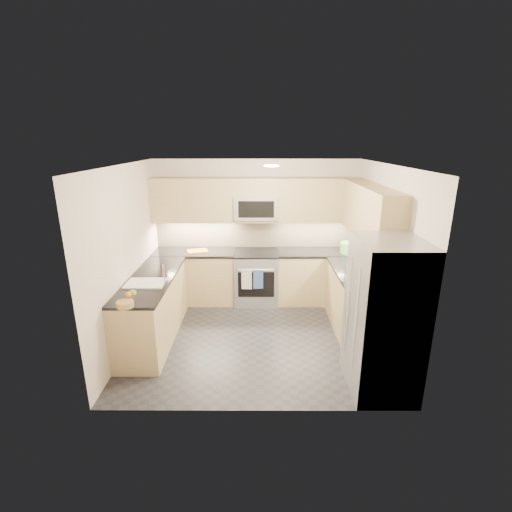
% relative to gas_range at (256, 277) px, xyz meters
% --- Properties ---
extents(floor, '(3.60, 3.20, 0.00)m').
position_rel_gas_range_xyz_m(floor, '(0.00, -1.28, -0.46)').
color(floor, '#24252A').
rests_on(floor, ground).
extents(ceiling, '(3.60, 3.20, 0.02)m').
position_rel_gas_range_xyz_m(ceiling, '(0.00, -1.28, 2.04)').
color(ceiling, beige).
rests_on(ceiling, wall_back).
extents(wall_back, '(3.60, 0.02, 2.50)m').
position_rel_gas_range_xyz_m(wall_back, '(0.00, 0.32, 0.79)').
color(wall_back, beige).
rests_on(wall_back, floor).
extents(wall_front, '(3.60, 0.02, 2.50)m').
position_rel_gas_range_xyz_m(wall_front, '(0.00, -2.88, 0.79)').
color(wall_front, beige).
rests_on(wall_front, floor).
extents(wall_left, '(0.02, 3.20, 2.50)m').
position_rel_gas_range_xyz_m(wall_left, '(-1.80, -1.28, 0.79)').
color(wall_left, beige).
rests_on(wall_left, floor).
extents(wall_right, '(0.02, 3.20, 2.50)m').
position_rel_gas_range_xyz_m(wall_right, '(1.80, -1.28, 0.79)').
color(wall_right, beige).
rests_on(wall_right, floor).
extents(base_cab_back_left, '(1.42, 0.60, 0.90)m').
position_rel_gas_range_xyz_m(base_cab_back_left, '(-1.09, 0.02, -0.01)').
color(base_cab_back_left, tan).
rests_on(base_cab_back_left, floor).
extents(base_cab_back_right, '(1.42, 0.60, 0.90)m').
position_rel_gas_range_xyz_m(base_cab_back_right, '(1.09, 0.02, -0.01)').
color(base_cab_back_right, tan).
rests_on(base_cab_back_right, floor).
extents(base_cab_right, '(0.60, 1.70, 0.90)m').
position_rel_gas_range_xyz_m(base_cab_right, '(1.50, -1.12, -0.01)').
color(base_cab_right, tan).
rests_on(base_cab_right, floor).
extents(base_cab_peninsula, '(0.60, 2.00, 0.90)m').
position_rel_gas_range_xyz_m(base_cab_peninsula, '(-1.50, -1.28, -0.01)').
color(base_cab_peninsula, tan).
rests_on(base_cab_peninsula, floor).
extents(countertop_back_left, '(1.42, 0.63, 0.04)m').
position_rel_gas_range_xyz_m(countertop_back_left, '(-1.09, 0.02, 0.47)').
color(countertop_back_left, black).
rests_on(countertop_back_left, base_cab_back_left).
extents(countertop_back_right, '(1.42, 0.63, 0.04)m').
position_rel_gas_range_xyz_m(countertop_back_right, '(1.09, 0.02, 0.47)').
color(countertop_back_right, black).
rests_on(countertop_back_right, base_cab_back_right).
extents(countertop_right, '(0.63, 1.70, 0.04)m').
position_rel_gas_range_xyz_m(countertop_right, '(1.50, -1.12, 0.47)').
color(countertop_right, black).
rests_on(countertop_right, base_cab_right).
extents(countertop_peninsula, '(0.63, 2.00, 0.04)m').
position_rel_gas_range_xyz_m(countertop_peninsula, '(-1.50, -1.28, 0.47)').
color(countertop_peninsula, black).
rests_on(countertop_peninsula, base_cab_peninsula).
extents(upper_cab_back, '(3.60, 0.35, 0.75)m').
position_rel_gas_range_xyz_m(upper_cab_back, '(0.00, 0.15, 1.37)').
color(upper_cab_back, tan).
rests_on(upper_cab_back, wall_back).
extents(upper_cab_right, '(0.35, 1.95, 0.75)m').
position_rel_gas_range_xyz_m(upper_cab_right, '(1.62, -1.00, 1.37)').
color(upper_cab_right, tan).
rests_on(upper_cab_right, wall_right).
extents(backsplash_back, '(3.60, 0.01, 0.51)m').
position_rel_gas_range_xyz_m(backsplash_back, '(0.00, 0.32, 0.74)').
color(backsplash_back, tan).
rests_on(backsplash_back, wall_back).
extents(backsplash_right, '(0.01, 2.30, 0.51)m').
position_rel_gas_range_xyz_m(backsplash_right, '(1.80, -0.82, 0.74)').
color(backsplash_right, tan).
rests_on(backsplash_right, wall_right).
extents(gas_range, '(0.76, 0.65, 0.91)m').
position_rel_gas_range_xyz_m(gas_range, '(0.00, 0.00, 0.00)').
color(gas_range, '#95989C').
rests_on(gas_range, floor).
extents(range_cooktop, '(0.76, 0.65, 0.03)m').
position_rel_gas_range_xyz_m(range_cooktop, '(0.00, 0.00, 0.46)').
color(range_cooktop, black).
rests_on(range_cooktop, gas_range).
extents(oven_door_glass, '(0.62, 0.02, 0.45)m').
position_rel_gas_range_xyz_m(oven_door_glass, '(0.00, -0.33, -0.01)').
color(oven_door_glass, black).
rests_on(oven_door_glass, gas_range).
extents(oven_handle, '(0.60, 0.02, 0.02)m').
position_rel_gas_range_xyz_m(oven_handle, '(0.00, -0.35, 0.26)').
color(oven_handle, '#B2B5BA').
rests_on(oven_handle, gas_range).
extents(microwave, '(0.76, 0.40, 0.40)m').
position_rel_gas_range_xyz_m(microwave, '(0.00, 0.12, 1.24)').
color(microwave, '#9EA1A5').
rests_on(microwave, upper_cab_back).
extents(microwave_door, '(0.60, 0.01, 0.28)m').
position_rel_gas_range_xyz_m(microwave_door, '(0.00, -0.08, 1.24)').
color(microwave_door, black).
rests_on(microwave_door, microwave).
extents(refrigerator, '(0.70, 0.90, 1.80)m').
position_rel_gas_range_xyz_m(refrigerator, '(1.45, -2.43, 0.45)').
color(refrigerator, '#989A9F').
rests_on(refrigerator, floor).
extents(fridge_handle_left, '(0.02, 0.02, 1.20)m').
position_rel_gas_range_xyz_m(fridge_handle_left, '(1.08, -2.61, 0.49)').
color(fridge_handle_left, '#B2B5BA').
rests_on(fridge_handle_left, refrigerator).
extents(fridge_handle_right, '(0.02, 0.02, 1.20)m').
position_rel_gas_range_xyz_m(fridge_handle_right, '(1.08, -2.25, 0.49)').
color(fridge_handle_right, '#B2B5BA').
rests_on(fridge_handle_right, refrigerator).
extents(sink_basin, '(0.52, 0.38, 0.16)m').
position_rel_gas_range_xyz_m(sink_basin, '(-1.50, -1.53, 0.42)').
color(sink_basin, white).
rests_on(sink_basin, base_cab_peninsula).
extents(faucet, '(0.03, 0.03, 0.28)m').
position_rel_gas_range_xyz_m(faucet, '(-1.24, -1.53, 0.62)').
color(faucet, silver).
rests_on(faucet, countertop_peninsula).
extents(utensil_bowl, '(0.36, 0.36, 0.18)m').
position_rel_gas_range_xyz_m(utensil_bowl, '(1.61, -0.08, 0.58)').
color(utensil_bowl, '#5DA345').
rests_on(utensil_bowl, countertop_back_right).
extents(cutting_board, '(0.40, 0.33, 0.01)m').
position_rel_gas_range_xyz_m(cutting_board, '(-1.03, 0.03, 0.49)').
color(cutting_board, '#D36113').
rests_on(cutting_board, countertop_back_left).
extents(fruit_basket, '(0.22, 0.22, 0.07)m').
position_rel_gas_range_xyz_m(fruit_basket, '(-1.53, -2.25, 0.52)').
color(fruit_basket, '#A7824E').
rests_on(fruit_basket, countertop_peninsula).
extents(fruit_apple, '(0.07, 0.07, 0.07)m').
position_rel_gas_range_xyz_m(fruit_apple, '(-1.50, -2.10, 0.60)').
color(fruit_apple, red).
rests_on(fruit_apple, fruit_basket).
extents(fruit_pear, '(0.08, 0.08, 0.08)m').
position_rel_gas_range_xyz_m(fruit_pear, '(-1.47, -2.11, 0.60)').
color(fruit_pear, '#61A547').
rests_on(fruit_pear, fruit_basket).
extents(dish_towel_check, '(0.17, 0.03, 0.33)m').
position_rel_gas_range_xyz_m(dish_towel_check, '(-0.16, -0.37, 0.10)').
color(dish_towel_check, silver).
rests_on(dish_towel_check, oven_handle).
extents(dish_towel_blue, '(0.17, 0.04, 0.31)m').
position_rel_gas_range_xyz_m(dish_towel_blue, '(0.04, -0.37, 0.10)').
color(dish_towel_blue, '#2F4983').
rests_on(dish_towel_blue, oven_handle).
extents(fruit_orange, '(0.07, 0.07, 0.07)m').
position_rel_gas_range_xyz_m(fruit_orange, '(-1.52, -2.16, 0.60)').
color(fruit_orange, orange).
rests_on(fruit_orange, fruit_basket).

